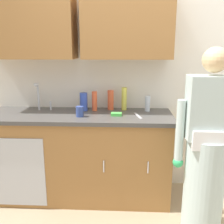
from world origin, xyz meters
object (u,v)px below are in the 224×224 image
bottle_dish_liquid (94,101)px  knife_on_counter (138,116)px  person_at_sink (206,159)px  sponge (116,114)px  bottle_soap (124,99)px  bottle_water_tall (147,104)px  sink (39,114)px  cup_by_sink (80,112)px  bottle_cleaner_spray (111,100)px  bottle_water_short (84,102)px

bottle_dish_liquid → knife_on_counter: (0.47, -0.21, -0.10)m
person_at_sink → sponge: (-0.78, 0.48, 0.26)m
bottle_soap → bottle_water_tall: bearing=-10.4°
bottle_soap → knife_on_counter: size_ratio=1.05×
sink → cup_by_sink: 0.48m
cup_by_sink → bottle_water_tall: bearing=21.2°
bottle_water_tall → bottle_dish_liquid: 0.58m
bottle_soap → knife_on_counter: (0.14, -0.26, -0.12)m
sink → knife_on_counter: sink is taller
bottle_soap → person_at_sink: bearing=-46.6°
bottle_cleaner_spray → bottle_water_short: bearing=-167.0°
bottle_water_short → bottle_water_tall: (0.70, 0.01, -0.02)m
sink → person_at_sink: bearing=-18.8°
sink → bottle_water_tall: bearing=7.3°
bottle_water_short → cup_by_sink: 0.26m
bottle_water_tall → sponge: bottle_water_tall is taller
person_at_sink → bottle_water_short: (-1.14, 0.69, 0.35)m
person_at_sink → knife_on_counter: size_ratio=6.75×
bottle_soap → cup_by_sink: 0.55m
bottle_soap → cup_by_sink: (-0.44, -0.32, -0.07)m
bottle_water_short → bottle_soap: 0.45m
bottle_water_tall → cup_by_sink: bearing=-158.8°
bottle_dish_liquid → knife_on_counter: 0.52m
sink → bottle_water_tall: sink is taller
bottle_cleaner_spray → cup_by_sink: 0.44m
sink → bottle_water_short: bearing=16.7°
sponge → bottle_soap: bearing=73.7°
bottle_cleaner_spray → person_at_sink: bearing=-41.5°
bottle_water_short → bottle_water_tall: 0.70m
cup_by_sink → bottle_water_short: bearing=90.0°
knife_on_counter → cup_by_sink: bearing=82.2°
bottle_water_short → cup_by_sink: size_ratio=1.89×
bottle_water_tall → bottle_cleaner_spray: bottle_cleaner_spray is taller
bottle_water_short → bottle_dish_liquid: size_ratio=0.93×
bottle_cleaner_spray → knife_on_counter: bearing=-43.1°
bottle_water_tall → sponge: 0.40m
person_at_sink → bottle_cleaner_spray: (-0.85, 0.75, 0.36)m
bottle_dish_liquid → bottle_cleaner_spray: bearing=20.3°
sink → bottle_water_tall: size_ratio=2.98×
person_at_sink → bottle_soap: bearing=133.4°
sink → bottle_dish_liquid: sink is taller
sink → bottle_water_short: sink is taller
knife_on_counter → sponge: bearing=76.6°
cup_by_sink → bottle_dish_liquid: bearing=65.7°
person_at_sink → bottle_water_short: 1.38m
person_at_sink → knife_on_counter: person_at_sink is taller
cup_by_sink → knife_on_counter: bearing=5.2°
person_at_sink → cup_by_sink: 1.26m
bottle_cleaner_spray → knife_on_counter: 0.41m
person_at_sink → bottle_dish_liquid: bearing=146.1°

